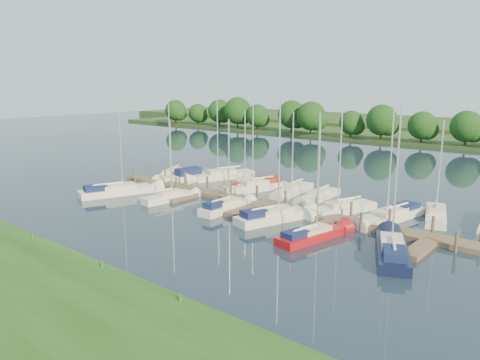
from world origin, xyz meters
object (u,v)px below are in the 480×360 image
Objects in this scene: dock at (258,206)px; sailboat_n_0 at (171,175)px; sailboat_n_5 at (293,191)px; motorboat at (187,177)px; sailboat_s_2 at (226,207)px.

sailboat_n_0 reaches higher than dock.
sailboat_n_5 is at bearing 163.29° from sailboat_n_0.
sailboat_n_5 is at bearing -156.37° from motorboat.
sailboat_n_0 reaches higher than motorboat.
dock is at bearing 140.61° from sailboat_n_0.
sailboat_n_5 reaches higher than sailboat_s_2.
dock is 4.20× the size of sailboat_n_0.
motorboat is at bearing 163.22° from dock.
sailboat_n_0 reaches higher than sailboat_n_5.
sailboat_n_5 reaches higher than dock.
sailboat_n_0 is at bearing 2.56° from sailboat_n_5.
sailboat_n_0 is at bearing 154.17° from sailboat_s_2.
sailboat_n_5 is at bearing 83.81° from sailboat_s_2.
sailboat_s_2 is at bearing 130.22° from sailboat_n_0.
motorboat is 0.72× the size of sailboat_n_5.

